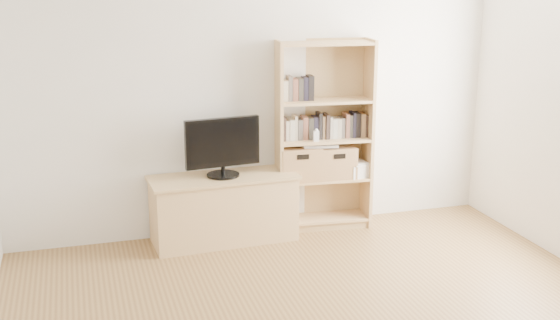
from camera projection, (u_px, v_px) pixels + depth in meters
name	position (u px, v px, depth m)	size (l,w,h in m)	color
back_wall	(256.00, 90.00, 6.26)	(4.50, 0.02, 2.60)	silver
tv_stand	(224.00, 210.00, 6.21)	(1.25, 0.47, 0.57)	tan
bookshelf	(324.00, 136.00, 6.40)	(0.87, 0.31, 1.75)	tan
television	(223.00, 147.00, 6.06)	(0.66, 0.05, 0.52)	black
books_row_mid	(323.00, 126.00, 6.39)	(0.80, 0.16, 0.22)	#342723
books_row_upper	(303.00, 88.00, 6.26)	(0.39, 0.14, 0.21)	#342723
baby_monitor	(316.00, 136.00, 6.28)	(0.05, 0.03, 0.09)	white
basket_left	(299.00, 163.00, 6.41)	(0.37, 0.31, 0.31)	olive
basket_right	(335.00, 161.00, 6.48)	(0.35, 0.29, 0.29)	olive
laptop	(320.00, 144.00, 6.39)	(0.32, 0.22, 0.02)	silver
magazine_stack	(355.00, 169.00, 6.54)	(0.18, 0.26, 0.12)	beige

